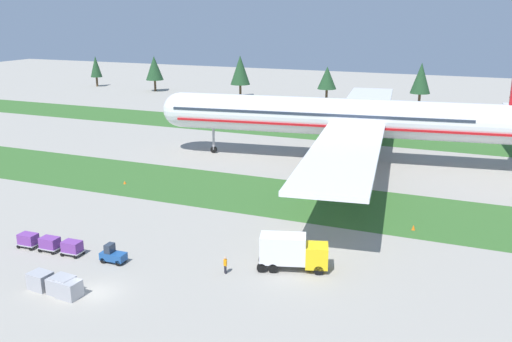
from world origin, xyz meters
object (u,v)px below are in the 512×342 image
at_px(catering_truck, 292,251).
at_px(uld_container_3, 60,286).
at_px(taxiway_marker_0, 413,227).
at_px(cargo_dolly_lead, 72,247).
at_px(taxiway_marker_1, 125,182).
at_px(ground_crew_marshaller, 225,264).
at_px(uld_container_2, 63,285).
at_px(airliner, 352,117).
at_px(cargo_dolly_third, 28,239).
at_px(baggage_tug, 113,255).
at_px(uld_container_1, 69,289).
at_px(cargo_dolly_second, 50,243).
at_px(uld_container_0, 40,281).

bearing_deg(catering_truck, uld_container_3, -71.07).
bearing_deg(taxiway_marker_0, cargo_dolly_lead, -146.86).
xyz_separation_m(uld_container_3, taxiway_marker_1, (-14.59, 30.49, -0.53)).
bearing_deg(taxiway_marker_0, ground_crew_marshaller, -129.64).
relative_size(ground_crew_marshaller, uld_container_2, 0.87).
bearing_deg(airliner, cargo_dolly_third, 146.26).
xyz_separation_m(uld_container_2, taxiway_marker_1, (-14.86, 30.42, -0.60)).
bearing_deg(baggage_tug, catering_truck, 105.76).
distance_m(cargo_dolly_lead, uld_container_3, 8.53).
height_order(baggage_tug, cargo_dolly_third, baggage_tug).
bearing_deg(taxiway_marker_1, uld_container_2, -63.96).
height_order(cargo_dolly_third, uld_container_1, uld_container_1).
relative_size(cargo_dolly_third, uld_container_3, 1.12).
bearing_deg(uld_container_1, catering_truck, 38.27).
xyz_separation_m(cargo_dolly_second, uld_container_1, (8.76, -7.30, -0.11)).
relative_size(airliner, uld_container_1, 41.47).
bearing_deg(cargo_dolly_second, airliner, 155.02).
relative_size(cargo_dolly_third, uld_container_2, 1.12).
height_order(ground_crew_marshaller, taxiway_marker_1, ground_crew_marshaller).
xyz_separation_m(catering_truck, uld_container_0, (-20.17, -12.79, -1.15)).
relative_size(cargo_dolly_second, catering_truck, 0.31).
height_order(uld_container_3, taxiway_marker_0, uld_container_3).
xyz_separation_m(cargo_dolly_third, ground_crew_marshaller, (22.54, 2.52, 0.03)).
bearing_deg(catering_truck, cargo_dolly_second, -94.00).
relative_size(catering_truck, uld_container_1, 3.66).
bearing_deg(taxiway_marker_0, baggage_tug, -142.51).
relative_size(cargo_dolly_second, taxiway_marker_1, 4.66).
distance_m(catering_truck, ground_crew_marshaller, 6.72).
bearing_deg(baggage_tug, taxiway_marker_1, -149.01).
relative_size(baggage_tug, uld_container_0, 1.32).
xyz_separation_m(airliner, uld_container_0, (-15.71, -55.98, -6.87)).
bearing_deg(uld_container_3, catering_truck, 35.82).
bearing_deg(cargo_dolly_lead, ground_crew_marshaller, 96.04).
relative_size(catering_truck, taxiway_marker_0, 11.71).
bearing_deg(taxiway_marker_1, uld_container_0, -68.07).
distance_m(uld_container_2, uld_container_3, 0.29).
bearing_deg(uld_container_1, cargo_dolly_lead, 128.41).
xyz_separation_m(cargo_dolly_lead, uld_container_1, (5.86, -7.39, -0.11)).
bearing_deg(taxiway_marker_1, cargo_dolly_lead, -66.91).
xyz_separation_m(cargo_dolly_third, uld_container_3, (10.44, -6.97, -0.15)).
height_order(airliner, baggage_tug, airliner).
relative_size(cargo_dolly_lead, uld_container_2, 1.12).
bearing_deg(ground_crew_marshaller, cargo_dolly_third, 53.41).
xyz_separation_m(ground_crew_marshaller, uld_container_2, (-11.83, -9.40, -0.11)).
relative_size(baggage_tug, cargo_dolly_lead, 1.17).
bearing_deg(airliner, baggage_tug, 157.22).
distance_m(uld_container_1, uld_container_3, 1.24).
distance_m(cargo_dolly_third, taxiway_marker_0, 43.60).
distance_m(cargo_dolly_second, uld_container_2, 10.48).
distance_m(cargo_dolly_lead, ground_crew_marshaller, 16.90).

